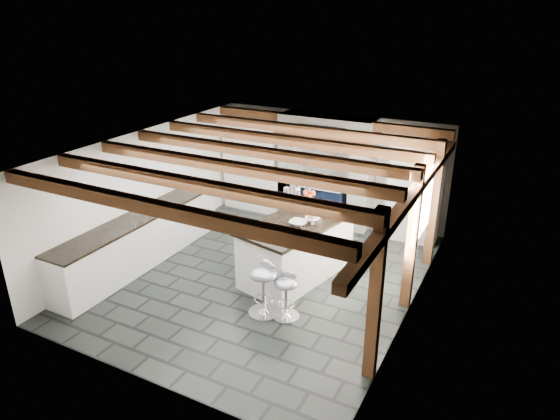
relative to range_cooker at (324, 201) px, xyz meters
The scene contains 6 objects.
ground 2.72m from the range_cooker, 90.00° to the right, with size 6.00×6.00×0.00m, color black.
room_shell 1.52m from the range_cooker, 115.80° to the right, with size 6.00×6.03×6.00m.
range_cooker is the anchor object (origin of this frame).
kitchen_island 2.47m from the range_cooker, 78.36° to the right, with size 1.51×2.27×1.37m.
bar_stool_near 3.74m from the range_cooker, 75.99° to the right, with size 0.41×0.41×0.76m.
bar_stool_far 3.74m from the range_cooker, 81.21° to the right, with size 0.53×0.53×0.88m.
Camera 1 is at (3.76, -6.65, 4.37)m, focal length 32.00 mm.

